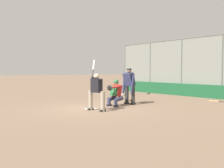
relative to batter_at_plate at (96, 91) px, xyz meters
The scene contains 12 objects.
ground_plane 1.01m from the batter_at_plate, 12.14° to the right, with size 160.00×160.00×0.00m, color #7A604C.
home_plate_marker 1.01m from the batter_at_plate, 12.14° to the right, with size 0.43×0.43×0.01m, color white.
backstop_fence 8.35m from the batter_at_plate, 86.09° to the right, with size 14.31×0.08×3.76m.
padding_wall 8.18m from the batter_at_plate, 86.04° to the right, with size 13.94×0.18×0.79m, color #19512D.
bleachers_beyond 10.51m from the batter_at_plate, 81.94° to the right, with size 9.96×1.95×1.16m.
batter_at_plate is the anchor object (origin of this frame).
catcher_behind_plate 1.62m from the batter_at_plate, 67.00° to the right, with size 0.69×0.80×1.24m.
umpire_home 2.55m from the batter_at_plate, 73.78° to the right, with size 0.71×0.47×1.76m.
spare_bat_near_backstop 7.05m from the batter_at_plate, 49.47° to the right, with size 0.82×0.38×0.07m.
spare_bat_by_padding 8.47m from the batter_at_plate, 60.83° to the right, with size 0.44×0.74×0.07m.
spare_bat_third_base_side 6.83m from the batter_at_plate, 101.80° to the right, with size 0.83×0.36×0.07m.
fielding_glove_on_dirt 3.85m from the batter_at_plate, 65.17° to the right, with size 0.29×0.22×0.10m.
Camera 1 is at (-9.37, 6.23, 1.65)m, focal length 42.00 mm.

